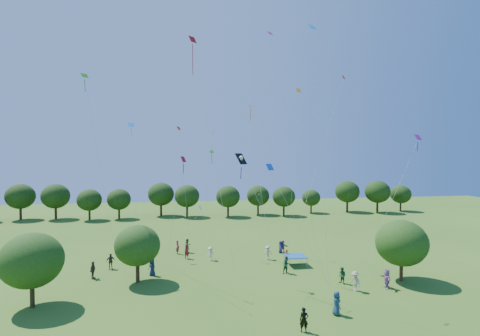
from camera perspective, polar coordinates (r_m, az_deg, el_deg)
name	(u,v)px	position (r m, az deg, el deg)	size (l,w,h in m)	color
near_tree_west	(32,260)	(34.78, -29.17, -12.20)	(4.86, 4.86, 5.97)	#422B19
near_tree_north	(137,245)	(37.59, -15.37, -11.31)	(4.29, 4.29, 5.49)	#422B19
near_tree_east	(402,243)	(39.86, 23.40, -10.44)	(4.89, 4.89, 5.89)	#422B19
treeline	(197,196)	(74.65, -6.54, -4.22)	(88.01, 8.77, 6.77)	#422B19
tent_red_stripe	(138,250)	(46.52, -15.35, -11.90)	(2.20, 2.20, 1.10)	red
tent_blue	(295,256)	(42.66, 8.41, -13.13)	(2.20, 2.20, 1.10)	#164E94
man_in_black	(304,320)	(28.01, 9.73, -21.86)	(0.63, 0.40, 1.68)	black
crowd_person_0	(152,267)	(39.94, -13.25, -14.47)	(0.86, 0.46, 1.73)	navy
crowd_person_1	(178,247)	(47.53, -9.49, -11.80)	(0.63, 0.40, 1.68)	maroon
crowd_person_2	(342,276)	(37.93, 15.30, -15.53)	(0.77, 0.42, 1.56)	#214E2D
crowd_person_3	(268,252)	(44.70, 4.26, -12.72)	(1.05, 0.47, 1.61)	beige
crowd_person_4	(110,261)	(43.25, -19.13, -13.29)	(0.98, 0.45, 1.67)	#3F3A32
crowd_person_5	(283,246)	(47.79, 6.54, -11.78)	(1.46, 0.52, 1.57)	#804E85
crowd_person_6	(336,303)	(31.04, 14.49, -19.32)	(0.89, 0.48, 1.81)	navy
crowd_person_7	(187,251)	(45.23, -8.10, -12.47)	(0.65, 0.42, 1.75)	maroon
crowd_person_8	(188,246)	(47.94, -7.98, -11.64)	(0.86, 0.46, 1.74)	#255625
crowd_person_9	(211,253)	(44.36, -4.52, -12.86)	(1.03, 0.46, 1.58)	beige
crowd_person_10	(93,270)	(40.68, -21.51, -14.27)	(1.01, 0.46, 1.72)	#3E3531
crowd_person_11	(387,279)	(37.97, 21.45, -15.42)	(1.64, 0.58, 1.75)	#985C9D
crowd_person_12	(280,247)	(47.65, 6.19, -11.87)	(0.73, 0.40, 1.49)	navy
crowd_person_13	(287,256)	(43.36, 7.15, -13.22)	(0.59, 0.38, 1.57)	maroon
crowd_person_14	(287,265)	(39.85, 7.12, -14.44)	(0.88, 0.47, 1.78)	#224F2D
crowd_person_15	(355,281)	(36.32, 17.12, -16.16)	(1.17, 0.52, 1.78)	#A89D86
pirate_kite	(242,160)	(36.15, 0.30, 1.17)	(4.54, 6.49, 11.02)	black
red_high_kite	(199,77)	(38.11, -6.31, 13.62)	(3.89, 6.48, 22.81)	red
small_kite_0	(256,150)	(40.07, 2.43, 2.77)	(3.10, 3.99, 16.07)	#F65E0E
small_kite_1	(330,121)	(48.79, 13.60, 6.92)	(8.78, 5.27, 21.21)	#FF380D
small_kite_2	(296,122)	(47.60, 8.60, 6.99)	(2.96, 4.75, 19.38)	orange
small_kite_3	(90,110)	(42.95, -21.85, 8.22)	(3.62, 1.82, 19.51)	#257A16
small_kite_4	(132,144)	(47.46, -16.10, 3.52)	(1.54, 5.19, 14.86)	#1683DC
small_kite_5	(287,110)	(34.80, 7.14, 8.82)	(5.37, 0.53, 22.00)	#841687
small_kite_6	(259,151)	(46.63, 2.89, 2.61)	(0.53, 3.29, 15.28)	white
small_kite_7	(317,97)	(30.36, 11.62, 10.61)	(2.61, 2.10, 20.83)	#0D7ECC
small_kite_8	(180,179)	(35.42, -9.06, -1.61)	(1.95, 6.09, 10.73)	red
small_kite_9	(182,161)	(42.10, -8.83, 1.10)	(1.58, 0.67, 14.00)	red
small_kite_10	(211,146)	(46.25, -4.41, 3.30)	(1.96, 2.52, 14.71)	#F9A216
small_kite_11	(210,171)	(45.34, -4.58, -0.48)	(1.43, 1.46, 11.42)	#297715
small_kite_12	(278,184)	(32.23, 5.81, -2.39)	(4.92, 2.61, 10.10)	blue
small_kite_13	(407,165)	(34.22, 24.08, 0.40)	(3.63, 3.48, 12.55)	purple
small_kite_14	(192,222)	(33.42, -7.28, -8.16)	(2.77, 10.05, 6.72)	white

